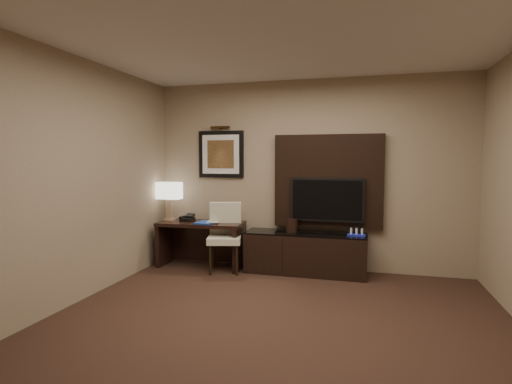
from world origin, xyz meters
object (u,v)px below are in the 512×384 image
(credenza, at_px, (305,253))
(desk_phone, at_px, (187,218))
(desk_chair, at_px, (224,239))
(ice_bucket, at_px, (292,225))
(desk, at_px, (201,244))
(tv, at_px, (327,200))
(table_lamp, at_px, (169,202))
(minibar_tray, at_px, (357,233))

(credenza, xyz_separation_m, desk_phone, (-1.75, -0.03, 0.43))
(credenza, bearing_deg, desk_chair, -169.23)
(desk_phone, xyz_separation_m, ice_bucket, (1.55, 0.05, -0.05))
(desk, xyz_separation_m, tv, (1.80, 0.19, 0.69))
(desk_chair, distance_m, table_lamp, 1.08)
(credenza, distance_m, ice_bucket, 0.42)
(credenza, bearing_deg, minibar_tray, -2.89)
(desk, height_order, desk_chair, desk_chair)
(desk_chair, bearing_deg, desk, 144.04)
(table_lamp, xyz_separation_m, minibar_tray, (2.73, -0.04, -0.33))
(tv, xyz_separation_m, ice_bucket, (-0.47, -0.12, -0.36))
(desk, bearing_deg, credenza, -0.72)
(minibar_tray, bearing_deg, desk, -179.72)
(minibar_tray, bearing_deg, table_lamp, 179.14)
(tv, bearing_deg, credenza, -152.46)
(ice_bucket, bearing_deg, desk_chair, -165.80)
(tv, relative_size, ice_bucket, 5.48)
(desk_chair, distance_m, ice_bucket, 0.96)
(credenza, xyz_separation_m, ice_bucket, (-0.19, 0.02, 0.38))
(tv, distance_m, desk_chair, 1.53)
(desk_chair, bearing_deg, table_lamp, 152.44)
(tv, xyz_separation_m, table_lamp, (-2.33, -0.14, -0.08))
(desk, relative_size, ice_bucket, 6.79)
(credenza, relative_size, tv, 1.65)
(desk, distance_m, desk_phone, 0.44)
(desk, distance_m, tv, 1.94)
(tv, xyz_separation_m, desk_phone, (-2.02, -0.17, -0.31))
(desk, xyz_separation_m, desk_chair, (0.42, -0.16, 0.14))
(table_lamp, distance_m, desk_phone, 0.38)
(desk, relative_size, tv, 1.24)
(desk_phone, bearing_deg, minibar_tray, 1.10)
(ice_bucket, bearing_deg, credenza, -6.31)
(tv, height_order, desk_chair, tv)
(table_lamp, xyz_separation_m, ice_bucket, (1.86, 0.02, -0.28))
(table_lamp, bearing_deg, credenza, -0.16)
(desk_chair, bearing_deg, desk_phone, 149.42)
(desk, distance_m, desk_chair, 0.47)
(credenza, distance_m, tv, 0.80)
(minibar_tray, bearing_deg, credenza, 177.04)
(desk_phone, distance_m, minibar_tray, 2.43)
(table_lamp, bearing_deg, ice_bucket, 0.48)
(table_lamp, bearing_deg, desk_phone, -6.12)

